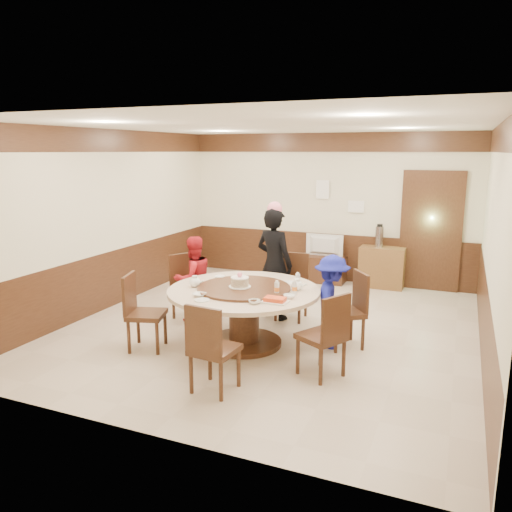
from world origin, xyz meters
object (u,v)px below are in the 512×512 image
at_px(person_red, 193,279).
at_px(birthday_cake, 240,282).
at_px(shrimp_platter, 275,300).
at_px(side_cabinet, 382,267).
at_px(person_blue, 332,302).
at_px(tv_stand, 323,269).
at_px(person_standing, 274,264).
at_px(thermos, 379,237).
at_px(banquet_table, 244,305).
at_px(television, 323,246).

bearing_deg(person_red, birthday_cake, 89.96).
xyz_separation_m(shrimp_platter, side_cabinet, (0.63, 3.92, -0.40)).
bearing_deg(person_red, person_blue, 115.31).
height_order(shrimp_platter, tv_stand, shrimp_platter).
height_order(person_standing, person_red, person_standing).
bearing_deg(shrimp_platter, birthday_cake, 149.46).
relative_size(person_blue, thermos, 3.15).
bearing_deg(tv_stand, thermos, 1.67).
relative_size(tv_stand, thermos, 2.24).
xyz_separation_m(banquet_table, person_blue, (1.05, 0.37, 0.07)).
xyz_separation_m(banquet_table, thermos, (1.13, 3.53, 0.41)).
bearing_deg(banquet_table, person_red, 150.65).
xyz_separation_m(banquet_table, person_standing, (-0.02, 1.16, 0.30)).
bearing_deg(person_blue, television, 4.14).
distance_m(banquet_table, person_standing, 1.20).
distance_m(birthday_cake, side_cabinet, 3.80).
bearing_deg(shrimp_platter, television, 96.84).
bearing_deg(banquet_table, television, 88.36).
distance_m(banquet_table, birthday_cake, 0.32).
distance_m(person_standing, tv_stand, 2.42).
distance_m(person_red, shrimp_platter, 1.94).
height_order(shrimp_platter, thermos, thermos).
xyz_separation_m(person_red, person_blue, (2.13, -0.24, -0.03)).
height_order(banquet_table, person_red, person_red).
distance_m(banquet_table, side_cabinet, 3.73).
relative_size(person_standing, birthday_cake, 5.92).
relative_size(banquet_table, side_cabinet, 2.42).
relative_size(tv_stand, side_cabinet, 1.06).
bearing_deg(side_cabinet, shrimp_platter, -99.18).
relative_size(person_blue, television, 1.67).
height_order(person_blue, thermos, person_blue).
xyz_separation_m(person_standing, side_cabinet, (1.22, 2.37, -0.46)).
distance_m(shrimp_platter, television, 3.92).
relative_size(banquet_table, person_red, 1.54).
bearing_deg(thermos, person_standing, -115.88).
bearing_deg(tv_stand, person_standing, -93.00).
height_order(person_blue, side_cabinet, person_blue).
bearing_deg(person_red, thermos, 174.58).
bearing_deg(shrimp_platter, banquet_table, 145.18).
distance_m(person_blue, shrimp_platter, 0.92).
bearing_deg(person_standing, thermos, -99.86).
relative_size(banquet_table, person_standing, 1.16).
height_order(television, thermos, thermos).
relative_size(person_standing, tv_stand, 1.96).
bearing_deg(side_cabinet, thermos, 180.00).
bearing_deg(birthday_cake, television, 87.69).
distance_m(person_standing, television, 2.35).
height_order(person_blue, birthday_cake, person_blue).
distance_m(person_standing, shrimp_platter, 1.66).
height_order(person_red, television, person_red).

